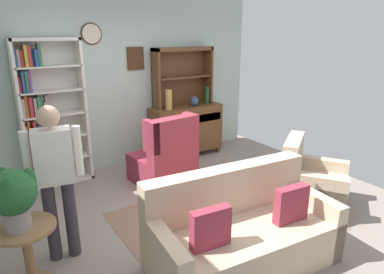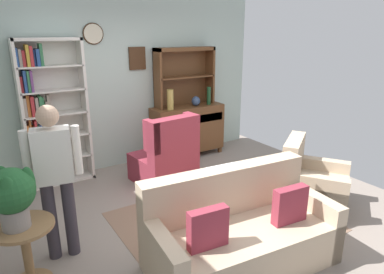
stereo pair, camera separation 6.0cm
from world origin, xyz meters
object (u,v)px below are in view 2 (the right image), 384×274
sideboard_hutch (184,69)px  vase_tall (170,100)px  bottle_wine (209,96)px  plant_stand (26,248)px  armchair_floral (311,185)px  bookshelf (49,115)px  potted_plant_large (11,194)px  couch_floral (239,234)px  person_reading (55,173)px  vase_round (196,101)px  wingback_chair (166,159)px  sideboard (188,128)px

sideboard_hutch → vase_tall: sideboard_hutch is taller
vase_tall → bottle_wine: bearing=-0.7°
vase_tall → plant_stand: size_ratio=0.56×
armchair_floral → plant_stand: armchair_floral is taller
bookshelf → potted_plant_large: size_ratio=3.96×
sideboard_hutch → armchair_floral: sideboard_hutch is taller
couch_floral → person_reading: person_reading is taller
bookshelf → vase_tall: 1.89m
armchair_floral → sideboard_hutch: bearing=97.9°
vase_round → wingback_chair: vase_round is taller
sideboard → armchair_floral: (0.35, -2.45, -0.22)m
sideboard_hutch → vase_tall: (-0.39, -0.19, -0.47)m
sideboard → vase_round: vase_round is taller
sideboard → vase_tall: vase_tall is taller
sideboard → wingback_chair: wingback_chair is taller
vase_tall → plant_stand: vase_tall is taller
plant_stand → wingback_chair: bearing=31.1°
sideboard → sideboard_hutch: (0.00, 0.11, 1.05)m
sideboard_hutch → vase_round: sideboard_hutch is taller
sideboard_hutch → couch_floral: sideboard_hutch is taller
bookshelf → couch_floral: bearing=-69.3°
potted_plant_large → person_reading: 0.50m
vase_tall → bottle_wine: vase_tall is taller
plant_stand → bottle_wine: bearing=30.8°
wingback_chair → person_reading: person_reading is taller
sideboard_hutch → person_reading: size_ratio=0.71×
sideboard → sideboard_hutch: size_ratio=1.18×
bottle_wine → bookshelf: bearing=176.3°
vase_round → armchair_floral: bearing=-84.6°
vase_tall → couch_floral: 2.97m
vase_tall → couch_floral: size_ratio=0.18×
plant_stand → armchair_floral: bearing=-6.4°
bottle_wine → potted_plant_large: bearing=-149.3°
bookshelf → sideboard_hutch: 2.34m
bookshelf → wingback_chair: 1.78m
bottle_wine → couch_floral: size_ratio=0.17×
vase_tall → sideboard: bearing=11.6°
couch_floral → potted_plant_large: 2.05m
vase_tall → couch_floral: (-0.78, -2.75, -0.78)m
vase_round → vase_tall: bearing=-178.5°
sideboard → person_reading: bearing=-145.3°
vase_tall → couch_floral: bearing=-105.9°
vase_round → plant_stand: 3.73m
vase_round → plant_stand: vase_round is taller
vase_round → person_reading: 3.23m
bookshelf → person_reading: bookshelf is taller
vase_round → wingback_chair: bearing=-143.0°
bottle_wine → armchair_floral: bearing=-90.9°
potted_plant_large → bottle_wine: bearing=30.7°
sideboard → bookshelf: bearing=177.9°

